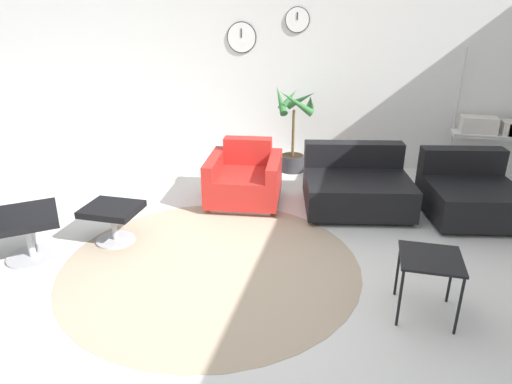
{
  "coord_description": "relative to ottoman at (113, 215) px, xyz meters",
  "views": [
    {
      "loc": [
        1.12,
        -3.22,
        2.07
      ],
      "look_at": [
        0.22,
        0.39,
        0.55
      ],
      "focal_mm": 32.0,
      "sensor_mm": 36.0,
      "label": 1
    }
  ],
  "objects": [
    {
      "name": "ground_plane",
      "position": [
        1.1,
        -0.19,
        -0.27
      ],
      "size": [
        12.0,
        12.0,
        0.0
      ],
      "primitive_type": "plane",
      "color": "silver"
    },
    {
      "name": "wall_back",
      "position": [
        1.1,
        2.89,
        1.13
      ],
      "size": [
        12.0,
        0.09,
        2.8
      ],
      "color": "silver",
      "rests_on": "ground_plane"
    },
    {
      "name": "round_rug",
      "position": [
        1.02,
        -0.19,
        -0.27
      ],
      "size": [
        2.56,
        2.56,
        0.01
      ],
      "color": "tan",
      "rests_on": "ground_plane"
    },
    {
      "name": "ottoman",
      "position": [
        0.0,
        0.0,
        0.0
      ],
      "size": [
        0.5,
        0.42,
        0.36
      ],
      "color": "#BCBCC1",
      "rests_on": "ground_plane"
    },
    {
      "name": "armchair_red",
      "position": [
        0.94,
        1.21,
        -0.01
      ],
      "size": [
        0.88,
        0.89,
        0.67
      ],
      "rotation": [
        0.0,
        0.0,
        3.26
      ],
      "color": "silver",
      "rests_on": "ground_plane"
    },
    {
      "name": "couch_low",
      "position": [
        2.17,
        1.34,
        -0.03
      ],
      "size": [
        1.27,
        1.14,
        0.65
      ],
      "rotation": [
        0.0,
        0.0,
        3.34
      ],
      "color": "black",
      "rests_on": "ground_plane"
    },
    {
      "name": "couch_second",
      "position": [
        3.33,
        1.39,
        -0.03
      ],
      "size": [
        1.05,
        1.1,
        0.65
      ],
      "rotation": [
        0.0,
        0.0,
        3.34
      ],
      "color": "black",
      "rests_on": "ground_plane"
    },
    {
      "name": "side_table",
      "position": [
        2.73,
        -0.46,
        0.14
      ],
      "size": [
        0.42,
        0.42,
        0.46
      ],
      "color": "black",
      "rests_on": "ground_plane"
    },
    {
      "name": "potted_plant",
      "position": [
        1.3,
        2.36,
        0.26
      ],
      "size": [
        0.6,
        0.6,
        1.15
      ],
      "color": "#333338",
      "rests_on": "ground_plane"
    },
    {
      "name": "shelf_unit",
      "position": [
        3.8,
        2.58,
        0.42
      ],
      "size": [
        0.97,
        0.28,
        1.62
      ],
      "color": "#BCBCC1",
      "rests_on": "ground_plane"
    }
  ]
}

